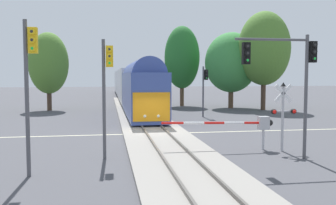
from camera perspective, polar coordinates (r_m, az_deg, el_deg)
The scene contains 14 objects.
ground_plane at distance 25.52m, azimuth -2.05°, elevation -4.82°, with size 220.00×220.00×0.00m, color #47474C.
road_centre_stripe at distance 25.52m, azimuth -2.05°, elevation -4.81°, with size 44.00×0.20×0.01m.
railway_track at distance 25.51m, azimuth -2.05°, elevation -4.60°, with size 4.40×80.00×0.32m.
commuter_train at distance 58.37m, azimuth -6.14°, elevation 2.90°, with size 3.04×66.74×5.16m.
crossing_gate_near at distance 20.25m, azimuth 12.69°, elevation -3.26°, with size 6.09×0.40×1.80m.
crossing_signal_mast at distance 20.22m, azimuth 17.34°, elevation -0.99°, with size 1.36×0.44×3.64m.
traffic_signal_near_left at distance 15.31m, azimuth -20.59°, elevation 4.33°, with size 0.53×0.38×6.14m.
traffic_signal_near_right at distance 18.19m, azimuth 18.01°, elevation 5.37°, with size 3.99×0.38×5.90m.
traffic_signal_median at distance 17.71m, azimuth -9.46°, elevation 3.55°, with size 0.53×0.38×5.69m.
traffic_signal_far_side at distance 35.67m, azimuth 5.69°, elevation 3.00°, with size 0.53×0.38×4.88m.
maple_right_background at distance 44.45m, azimuth 14.60°, elevation 8.05°, with size 5.96×5.96×11.38m.
elm_centre_background at distance 48.76m, azimuth 2.18°, elevation 6.95°, with size 4.61×4.61×10.46m.
oak_far_right at distance 46.12m, azimuth 9.73°, elevation 6.09°, with size 6.44×6.44×9.26m.
oak_behind_train at distance 44.49m, azimuth -17.96°, elevation 5.78°, with size 4.50×4.50×8.91m.
Camera 1 is at (-3.14, -25.02, 3.98)m, focal length 39.50 mm.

